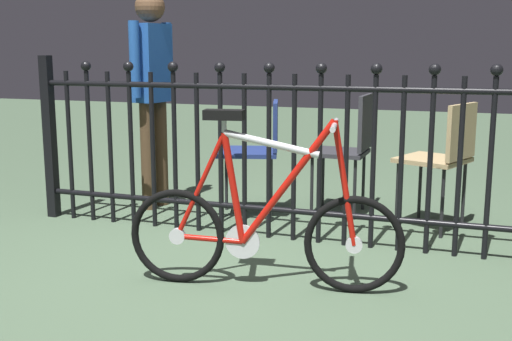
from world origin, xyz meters
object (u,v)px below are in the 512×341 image
(chair_tan, at_px, (444,152))
(person_visitor, at_px, (152,81))
(chair_navy, at_px, (258,145))
(chair_charcoal, at_px, (350,143))
(bicycle, at_px, (263,226))

(chair_tan, relative_size, person_visitor, 0.53)
(chair_navy, distance_m, chair_charcoal, 0.68)
(chair_tan, bearing_deg, bicycle, -119.94)
(bicycle, distance_m, person_visitor, 2.02)
(chair_navy, bearing_deg, chair_tan, 1.57)
(chair_navy, xyz_separation_m, person_visitor, (-0.85, 0.01, 0.45))
(bicycle, height_order, chair_tan, bicycle)
(chair_tan, bearing_deg, person_visitor, -179.21)
(bicycle, bearing_deg, chair_charcoal, 85.62)
(bicycle, relative_size, chair_navy, 1.66)
(chair_navy, bearing_deg, bicycle, -70.12)
(chair_navy, height_order, chair_charcoal, chair_charcoal)
(bicycle, bearing_deg, chair_navy, 109.88)
(chair_navy, xyz_separation_m, chair_charcoal, (0.62, 0.29, 0.01))
(chair_charcoal, xyz_separation_m, person_visitor, (-1.47, -0.28, 0.44))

